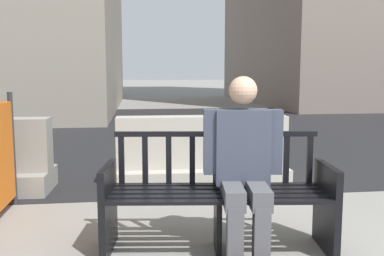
{
  "coord_description": "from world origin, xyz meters",
  "views": [
    {
      "loc": [
        -1.24,
        -1.73,
        1.33
      ],
      "look_at": [
        -0.64,
        2.82,
        0.75
      ],
      "focal_mm": 40.0,
      "sensor_mm": 36.0,
      "label": 1
    }
  ],
  "objects": [
    {
      "name": "seated_person",
      "position": [
        -0.47,
        1.26,
        0.69
      ],
      "size": [
        0.59,
        0.75,
        1.31
      ],
      "color": "#383D4C",
      "rests_on": "ground"
    },
    {
      "name": "street_asphalt",
      "position": [
        0.0,
        8.7,
        0.0
      ],
      "size": [
        120.0,
        12.0,
        0.01
      ],
      "primitive_type": "cube",
      "color": "black",
      "rests_on": "ground"
    },
    {
      "name": "street_bench",
      "position": [
        -0.64,
        1.34,
        0.4
      ],
      "size": [
        1.74,
        0.71,
        0.88
      ],
      "color": "black",
      "rests_on": "ground"
    },
    {
      "name": "jersey_barrier_centre",
      "position": [
        -0.47,
        3.19,
        0.34
      ],
      "size": [
        2.01,
        0.72,
        0.84
      ],
      "color": "#ADA89E",
      "rests_on": "ground"
    }
  ]
}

